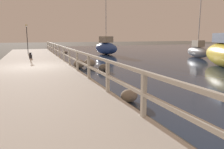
# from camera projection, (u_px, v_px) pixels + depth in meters

# --- Properties ---
(ground_plane) EXTENTS (120.00, 120.00, 0.00)m
(ground_plane) POSITION_uv_depth(u_px,v_px,m) (33.00, 71.00, 12.61)
(ground_plane) COLOR #4C473D
(dock_walkway) EXTENTS (4.40, 36.00, 0.27)m
(dock_walkway) POSITION_uv_depth(u_px,v_px,m) (33.00, 69.00, 12.59)
(dock_walkway) COLOR beige
(dock_walkway) RESTS_ON ground
(railing) EXTENTS (0.10, 32.50, 1.02)m
(railing) POSITION_uv_depth(u_px,v_px,m) (69.00, 54.00, 13.17)
(railing) COLOR beige
(railing) RESTS_ON dock_walkway
(boulder_water_edge) EXTENTS (0.57, 0.52, 0.43)m
(boulder_water_edge) POSITION_uv_depth(u_px,v_px,m) (103.00, 68.00, 12.52)
(boulder_water_edge) COLOR #666056
(boulder_water_edge) RESTS_ON ground
(boulder_far_strip) EXTENTS (0.74, 0.67, 0.56)m
(boulder_far_strip) POSITION_uv_depth(u_px,v_px,m) (89.00, 63.00, 14.00)
(boulder_far_strip) COLOR gray
(boulder_far_strip) RESTS_ON ground
(boulder_downstream) EXTENTS (0.39, 0.35, 0.29)m
(boulder_downstream) POSITION_uv_depth(u_px,v_px,m) (66.00, 52.00, 25.01)
(boulder_downstream) COLOR slate
(boulder_downstream) RESTS_ON ground
(boulder_upstream) EXTENTS (0.72, 0.65, 0.54)m
(boulder_upstream) POSITION_uv_depth(u_px,v_px,m) (79.00, 64.00, 13.78)
(boulder_upstream) COLOR gray
(boulder_upstream) RESTS_ON ground
(boulder_mid_strip) EXTENTS (0.53, 0.48, 0.40)m
(boulder_mid_strip) POSITION_uv_depth(u_px,v_px,m) (129.00, 96.00, 6.71)
(boulder_mid_strip) COLOR gray
(boulder_mid_strip) RESTS_ON ground
(mooring_bollard) EXTENTS (0.23, 0.23, 0.48)m
(mooring_bollard) POSITION_uv_depth(u_px,v_px,m) (31.00, 55.00, 17.14)
(mooring_bollard) COLOR black
(mooring_bollard) RESTS_ON dock_walkway
(dock_lamp) EXTENTS (0.22, 0.22, 2.89)m
(dock_lamp) POSITION_uv_depth(u_px,v_px,m) (27.00, 34.00, 21.38)
(dock_lamp) COLOR #2D2D33
(dock_lamp) RESTS_ON dock_walkway
(sailboat_blue) EXTENTS (2.46, 3.71, 6.81)m
(sailboat_blue) POSITION_uv_depth(u_px,v_px,m) (106.00, 47.00, 24.00)
(sailboat_blue) COLOR #2D4C9E
(sailboat_blue) RESTS_ON water_surface
(sailboat_gray) EXTENTS (1.98, 4.00, 5.27)m
(sailboat_gray) POSITION_uv_depth(u_px,v_px,m) (198.00, 51.00, 20.60)
(sailboat_gray) COLOR gray
(sailboat_gray) RESTS_ON water_surface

